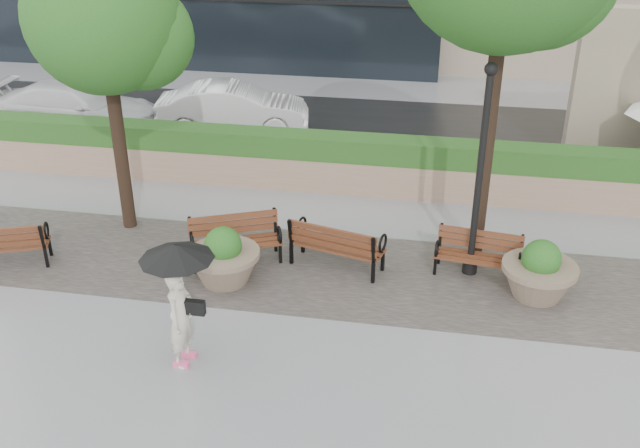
% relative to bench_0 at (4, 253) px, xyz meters
% --- Properties ---
extents(ground, '(100.00, 100.00, 0.00)m').
position_rel_bench_0_xyz_m(ground, '(6.91, -2.13, -0.27)').
color(ground, gray).
rests_on(ground, ground).
extents(cobble_strip, '(28.00, 3.20, 0.01)m').
position_rel_bench_0_xyz_m(cobble_strip, '(6.91, 0.87, -0.27)').
color(cobble_strip, '#383330').
rests_on(cobble_strip, ground).
extents(hedge_wall, '(24.00, 0.80, 1.35)m').
position_rel_bench_0_xyz_m(hedge_wall, '(6.91, 4.87, 0.39)').
color(hedge_wall, tan).
rests_on(hedge_wall, ground).
extents(asphalt_street, '(40.00, 7.00, 0.00)m').
position_rel_bench_0_xyz_m(asphalt_street, '(6.91, 8.87, -0.27)').
color(asphalt_street, black).
rests_on(asphalt_street, ground).
extents(bench_0, '(1.83, 1.25, 0.92)m').
position_rel_bench_0_xyz_m(bench_0, '(0.00, 0.00, 0.00)').
color(bench_0, brown).
rests_on(bench_0, ground).
extents(bench_1, '(1.88, 1.36, 0.94)m').
position_rel_bench_0_xyz_m(bench_1, '(4.42, 0.95, 0.01)').
color(bench_1, brown).
rests_on(bench_1, ground).
extents(bench_2, '(1.93, 1.16, 0.97)m').
position_rel_bench_0_xyz_m(bench_2, '(6.40, 1.09, 0.02)').
color(bench_2, brown).
rests_on(bench_2, ground).
extents(bench_3, '(1.67, 0.84, 0.86)m').
position_rel_bench_0_xyz_m(bench_3, '(9.08, 1.27, -0.02)').
color(bench_3, brown).
rests_on(bench_3, ground).
extents(planter_left, '(1.35, 1.35, 1.13)m').
position_rel_bench_0_xyz_m(planter_left, '(4.42, 0.19, 0.17)').
color(planter_left, '#7F6B56').
rests_on(planter_left, ground).
extents(planter_right, '(1.35, 1.35, 1.13)m').
position_rel_bench_0_xyz_m(planter_right, '(10.15, 0.71, 0.17)').
color(planter_right, '#7F6B56').
rests_on(planter_right, ground).
extents(lamppost, '(0.28, 0.28, 4.09)m').
position_rel_bench_0_xyz_m(lamppost, '(8.96, 1.36, 1.53)').
color(lamppost, black).
rests_on(lamppost, ground).
extents(tree_0, '(3.13, 2.97, 5.95)m').
position_rel_bench_0_xyz_m(tree_0, '(1.84, 2.14, 4.06)').
color(tree_0, black).
rests_on(tree_0, ground).
extents(car_left, '(5.01, 2.20, 1.43)m').
position_rel_bench_0_xyz_m(car_left, '(-2.33, 7.66, 0.44)').
color(car_left, silver).
rests_on(car_left, ground).
extents(car_right, '(4.58, 2.31, 1.44)m').
position_rel_bench_0_xyz_m(car_right, '(2.18, 8.37, 0.45)').
color(car_right, silver).
rests_on(car_right, ground).
extents(pedestrian, '(1.13, 1.13, 2.08)m').
position_rel_bench_0_xyz_m(pedestrian, '(4.52, -2.24, 0.99)').
color(pedestrian, beige).
rests_on(pedestrian, ground).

